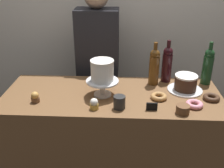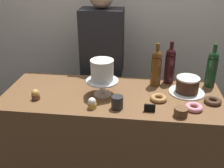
{
  "view_description": "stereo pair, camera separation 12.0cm",
  "coord_description": "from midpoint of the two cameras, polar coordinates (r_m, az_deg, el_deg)",
  "views": [
    {
      "loc": [
        0.09,
        -1.67,
        1.78
      ],
      "look_at": [
        0.0,
        0.0,
        0.98
      ],
      "focal_mm": 42.9,
      "sensor_mm": 36.0,
      "label": 1
    },
    {
      "loc": [
        0.21,
        -1.66,
        1.78
      ],
      "look_at": [
        0.0,
        0.0,
        0.98
      ],
      "focal_mm": 42.9,
      "sensor_mm": 36.0,
      "label": 2
    }
  ],
  "objects": [
    {
      "name": "cupcake_caramel",
      "position": [
        1.86,
        -17.86,
        -2.75
      ],
      "size": [
        0.06,
        0.06,
        0.07
      ],
      "color": "brown",
      "rests_on": "display_counter"
    },
    {
      "name": "wine_bottle_green",
      "position": [
        2.1,
        18.22,
        3.72
      ],
      "size": [
        0.08,
        0.08,
        0.33
      ],
      "color": "#193D1E",
      "rests_on": "display_counter"
    },
    {
      "name": "white_layer_cake",
      "position": [
        1.8,
        -4.02,
        2.87
      ],
      "size": [
        0.16,
        0.16,
        0.15
      ],
      "color": "white",
      "rests_on": "cake_stand_pedestal"
    },
    {
      "name": "donut_chocolate",
      "position": [
        1.91,
        18.76,
        -2.77
      ],
      "size": [
        0.11,
        0.11,
        0.03
      ],
      "color": "#472D1E",
      "rests_on": "display_counter"
    },
    {
      "name": "price_sign_chalkboard",
      "position": [
        1.69,
        6.48,
        -4.84
      ],
      "size": [
        0.07,
        0.01,
        0.05
      ],
      "color": "black",
      "rests_on": "display_counter"
    },
    {
      "name": "wine_bottle_dark_red",
      "position": [
        2.07,
        10.03,
        4.3
      ],
      "size": [
        0.08,
        0.08,
        0.33
      ],
      "color": "black",
      "rests_on": "display_counter"
    },
    {
      "name": "cake_stand_pedestal",
      "position": [
        1.84,
        -3.92,
        -0.25
      ],
      "size": [
        0.22,
        0.22,
        0.11
      ],
      "color": "silver",
      "rests_on": "display_counter"
    },
    {
      "name": "chocolate_round_cake",
      "position": [
        1.97,
        13.76,
        0.34
      ],
      "size": [
        0.16,
        0.16,
        0.11
      ],
      "color": "#3D2619",
      "rests_on": "silver_serving_platter"
    },
    {
      "name": "cookie_stack",
      "position": [
        1.69,
        12.9,
        -5.32
      ],
      "size": [
        0.08,
        0.08,
        0.05
      ],
      "color": "brown",
      "rests_on": "display_counter"
    },
    {
      "name": "back_wall",
      "position": [
        2.59,
        -0.33,
        14.83
      ],
      "size": [
        6.0,
        0.05,
        2.6
      ],
      "color": "silver",
      "rests_on": "ground_plane"
    },
    {
      "name": "wine_bottle_amber",
      "position": [
        2.0,
        7.29,
        3.78
      ],
      "size": [
        0.08,
        0.08,
        0.33
      ],
      "color": "#5B3814",
      "rests_on": "display_counter"
    },
    {
      "name": "donut_pink",
      "position": [
        1.79,
        15.32,
        -4.23
      ],
      "size": [
        0.11,
        0.11,
        0.03
      ],
      "color": "pink",
      "rests_on": "display_counter"
    },
    {
      "name": "silver_serving_platter",
      "position": [
        1.99,
        13.58,
        -1.23
      ],
      "size": [
        0.25,
        0.25,
        0.01
      ],
      "color": "white",
      "rests_on": "display_counter"
    },
    {
      "name": "donut_maple",
      "position": [
        1.84,
        8.11,
        -2.7
      ],
      "size": [
        0.11,
        0.11,
        0.03
      ],
      "color": "#B27F47",
      "rests_on": "display_counter"
    },
    {
      "name": "display_counter",
      "position": [
        2.13,
        -1.66,
        -13.02
      ],
      "size": [
        1.54,
        0.61,
        0.9
      ],
      "color": "brown",
      "rests_on": "ground_plane"
    },
    {
      "name": "barista_figure",
      "position": [
        2.41,
        -4.4,
        2.43
      ],
      "size": [
        0.36,
        0.22,
        1.6
      ],
      "color": "black",
      "rests_on": "ground_plane"
    },
    {
      "name": "coffee_cup_ceramic",
      "position": [
        1.7,
        -0.44,
        -3.93
      ],
      "size": [
        0.08,
        0.08,
        0.08
      ],
      "color": "#282828",
      "rests_on": "display_counter"
    },
    {
      "name": "cupcake_vanilla",
      "position": [
        1.7,
        -5.85,
        -4.3
      ],
      "size": [
        0.06,
        0.06,
        0.07
      ],
      "color": "gold",
      "rests_on": "display_counter"
    }
  ]
}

